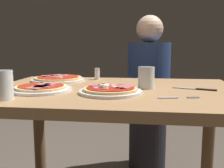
# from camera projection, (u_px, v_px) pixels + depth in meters

# --- Properties ---
(dining_table) EXTENTS (1.16, 0.80, 0.76)m
(dining_table) POSITION_uv_depth(u_px,v_px,m) (114.00, 115.00, 1.20)
(dining_table) COLOR #9E754C
(dining_table) RESTS_ON ground
(pizza_foreground) EXTENTS (0.26, 0.26, 0.05)m
(pizza_foreground) POSITION_uv_depth(u_px,v_px,m) (110.00, 90.00, 1.06)
(pizza_foreground) COLOR white
(pizza_foreground) RESTS_ON dining_table
(pizza_across_left) EXTENTS (0.26, 0.26, 0.03)m
(pizza_across_left) POSITION_uv_depth(u_px,v_px,m) (41.00, 88.00, 1.12)
(pizza_across_left) COLOR white
(pizza_across_left) RESTS_ON dining_table
(pizza_across_right) EXTENTS (0.30, 0.30, 0.03)m
(pizza_across_right) POSITION_uv_depth(u_px,v_px,m) (58.00, 79.00, 1.44)
(pizza_across_right) COLOR white
(pizza_across_right) RESTS_ON dining_table
(water_glass_near) EXTENTS (0.08, 0.08, 0.10)m
(water_glass_near) POSITION_uv_depth(u_px,v_px,m) (146.00, 79.00, 1.18)
(water_glass_near) COLOR silver
(water_glass_near) RESTS_ON dining_table
(water_glass_far) EXTENTS (0.07, 0.07, 0.11)m
(water_glass_far) POSITION_uv_depth(u_px,v_px,m) (3.00, 87.00, 0.93)
(water_glass_far) COLOR silver
(water_glass_far) RESTS_ON dining_table
(fork) EXTENTS (0.16, 0.05, 0.00)m
(fork) POSITION_uv_depth(u_px,v_px,m) (175.00, 98.00, 0.96)
(fork) COLOR silver
(fork) RESTS_ON dining_table
(knife) EXTENTS (0.19, 0.08, 0.01)m
(knife) POSITION_uv_depth(u_px,v_px,m) (197.00, 89.00, 1.15)
(knife) COLOR silver
(knife) RESTS_ON dining_table
(salt_shaker) EXTENTS (0.03, 0.03, 0.07)m
(salt_shaker) POSITION_uv_depth(u_px,v_px,m) (97.00, 74.00, 1.49)
(salt_shaker) COLOR white
(salt_shaker) RESTS_ON dining_table
(diner_person) EXTENTS (0.32, 0.32, 1.18)m
(diner_person) POSITION_uv_depth(u_px,v_px,m) (148.00, 98.00, 1.96)
(diner_person) COLOR black
(diner_person) RESTS_ON ground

